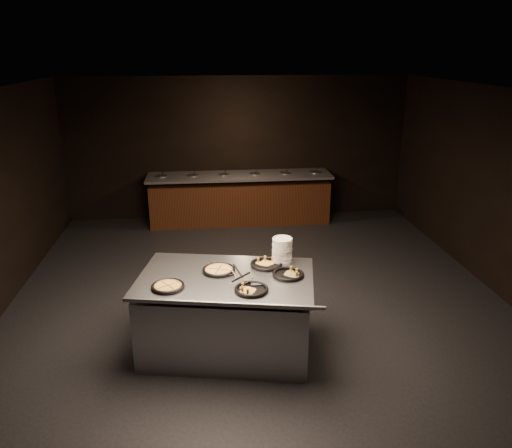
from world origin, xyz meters
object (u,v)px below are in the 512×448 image
object	(u,v)px
serving_counter	(227,315)
pan_cheese_whole	(219,270)
pan_veggie_whole	(168,286)
plate_stack	(282,250)

from	to	relation	value
serving_counter	pan_cheese_whole	xyz separation A→B (m)	(-0.07, 0.15, 0.52)
serving_counter	pan_veggie_whole	xyz separation A→B (m)	(-0.64, -0.21, 0.52)
plate_stack	pan_cheese_whole	xyz separation A→B (m)	(-0.78, -0.19, -0.13)
pan_veggie_whole	pan_cheese_whole	xyz separation A→B (m)	(0.56, 0.36, 0.00)
plate_stack	pan_veggie_whole	distance (m)	1.46
plate_stack	pan_cheese_whole	world-z (taller)	plate_stack
plate_stack	pan_cheese_whole	distance (m)	0.81
pan_cheese_whole	plate_stack	bearing A→B (deg)	14.10
serving_counter	pan_cheese_whole	size ratio (longest dim) A/B	5.66
serving_counter	plate_stack	xyz separation A→B (m)	(0.70, 0.34, 0.65)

